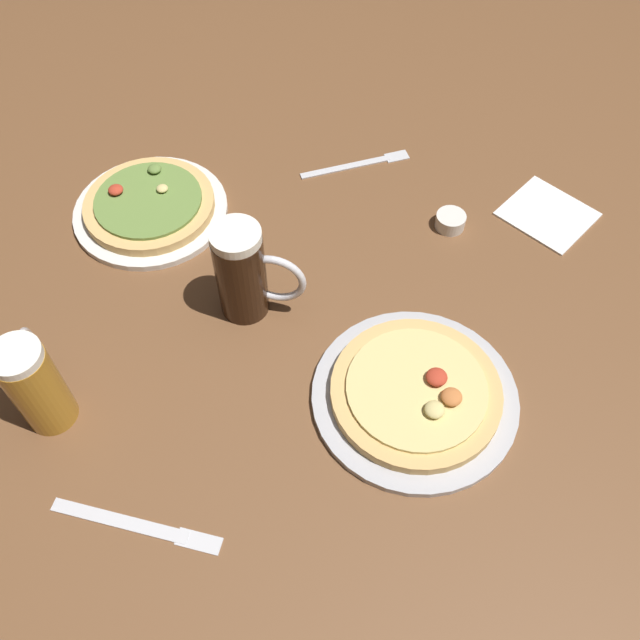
# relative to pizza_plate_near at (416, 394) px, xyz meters

# --- Properties ---
(ground_plane) EXTENTS (2.40, 2.40, 0.03)m
(ground_plane) POSITION_rel_pizza_plate_near_xyz_m (-0.17, 0.08, -0.03)
(ground_plane) COLOR brown
(pizza_plate_near) EXTENTS (0.30, 0.30, 0.05)m
(pizza_plate_near) POSITION_rel_pizza_plate_near_xyz_m (0.00, 0.00, 0.00)
(pizza_plate_near) COLOR #B2B2B7
(pizza_plate_near) RESTS_ON ground_plane
(pizza_plate_far) EXTENTS (0.27, 0.27, 0.05)m
(pizza_plate_far) POSITION_rel_pizza_plate_near_xyz_m (-0.54, 0.21, 0.00)
(pizza_plate_far) COLOR silver
(pizza_plate_far) RESTS_ON ground_plane
(beer_mug_dark) EXTENTS (0.10, 0.11, 0.16)m
(beer_mug_dark) POSITION_rel_pizza_plate_near_xyz_m (-0.49, -0.19, 0.07)
(beer_mug_dark) COLOR #B27A23
(beer_mug_dark) RESTS_ON ground_plane
(beer_mug_amber) EXTENTS (0.14, 0.08, 0.17)m
(beer_mug_amber) POSITION_rel_pizza_plate_near_xyz_m (-0.30, 0.08, 0.07)
(beer_mug_amber) COLOR black
(beer_mug_amber) RESTS_ON ground_plane
(ramekin_sauce) EXTENTS (0.05, 0.05, 0.03)m
(ramekin_sauce) POSITION_rel_pizza_plate_near_xyz_m (-0.03, 0.36, -0.00)
(ramekin_sauce) COLOR silver
(ramekin_sauce) RESTS_ON ground_plane
(napkin_folded) EXTENTS (0.19, 0.18, 0.01)m
(napkin_folded) POSITION_rel_pizza_plate_near_xyz_m (0.13, 0.44, -0.01)
(napkin_folded) COLOR white
(napkin_folded) RESTS_ON ground_plane
(fork_left) EXTENTS (0.18, 0.14, 0.01)m
(fork_left) POSITION_rel_pizza_plate_near_xyz_m (-0.23, 0.46, -0.01)
(fork_left) COLOR silver
(fork_left) RESTS_ON ground_plane
(knife_right) EXTENTS (0.24, 0.04, 0.01)m
(knife_right) POSITION_rel_pizza_plate_near_xyz_m (-0.30, -0.30, -0.01)
(knife_right) COLOR silver
(knife_right) RESTS_ON ground_plane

